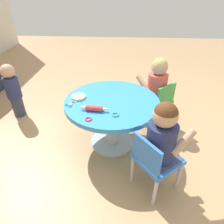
# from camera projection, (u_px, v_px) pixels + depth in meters

# --- Properties ---
(ground_plane) EXTENTS (10.00, 10.00, 0.00)m
(ground_plane) POSITION_uv_depth(u_px,v_px,m) (112.00, 142.00, 2.07)
(ground_plane) COLOR tan
(craft_table) EXTENTS (0.88, 0.88, 0.52)m
(craft_table) POSITION_uv_depth(u_px,v_px,m) (112.00, 112.00, 1.86)
(craft_table) COLOR silver
(craft_table) RESTS_ON ground
(child_chair_left) EXTENTS (0.42, 0.42, 0.54)m
(child_chair_left) POSITION_uv_depth(u_px,v_px,m) (154.00, 160.00, 1.46)
(child_chair_left) COLOR #B7B7BC
(child_chair_left) RESTS_ON ground
(seated_child_left) EXTENTS (0.42, 0.44, 0.51)m
(seated_child_left) POSITION_uv_depth(u_px,v_px,m) (162.00, 135.00, 1.35)
(seated_child_left) COLOR #3F4772
(seated_child_left) RESTS_ON ground
(child_chair_right) EXTENTS (0.42, 0.42, 0.54)m
(child_chair_right) POSITION_uv_depth(u_px,v_px,m) (157.00, 101.00, 2.20)
(child_chair_right) COLOR #B7B7BC
(child_chair_right) RESTS_ON ground
(seated_child_right) EXTENTS (0.44, 0.43, 0.51)m
(seated_child_right) POSITION_uv_depth(u_px,v_px,m) (157.00, 81.00, 2.10)
(seated_child_right) COLOR #3F4772
(seated_child_right) RESTS_ON ground
(toddler_standing) EXTENTS (0.17, 0.17, 0.67)m
(toddler_standing) POSITION_uv_depth(u_px,v_px,m) (13.00, 90.00, 2.32)
(toddler_standing) COLOR #33384C
(toddler_standing) RESTS_ON ground
(rolling_pin) EXTENTS (0.06, 0.23, 0.05)m
(rolling_pin) POSITION_uv_depth(u_px,v_px,m) (94.00, 108.00, 1.63)
(rolling_pin) COLOR #D83F3F
(rolling_pin) RESTS_ON craft_table
(craft_scissors) EXTENTS (0.14, 0.11, 0.01)m
(craft_scissors) POSITION_uv_depth(u_px,v_px,m) (71.00, 104.00, 1.73)
(craft_scissors) COLOR silver
(craft_scissors) RESTS_ON craft_table
(playdough_blob_0) EXTENTS (0.14, 0.14, 0.02)m
(playdough_blob_0) POSITION_uv_depth(u_px,v_px,m) (79.00, 97.00, 1.83)
(playdough_blob_0) COLOR #B2E58C
(playdough_blob_0) RESTS_ON craft_table
(cookie_cutter_0) EXTENTS (0.06, 0.06, 0.01)m
(cookie_cutter_0) POSITION_uv_depth(u_px,v_px,m) (115.00, 115.00, 1.59)
(cookie_cutter_0) COLOR #3F99D8
(cookie_cutter_0) RESTS_ON craft_table
(cookie_cutter_1) EXTENTS (0.06, 0.06, 0.01)m
(cookie_cutter_1) POSITION_uv_depth(u_px,v_px,m) (88.00, 119.00, 1.53)
(cookie_cutter_1) COLOR red
(cookie_cutter_1) RESTS_ON craft_table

